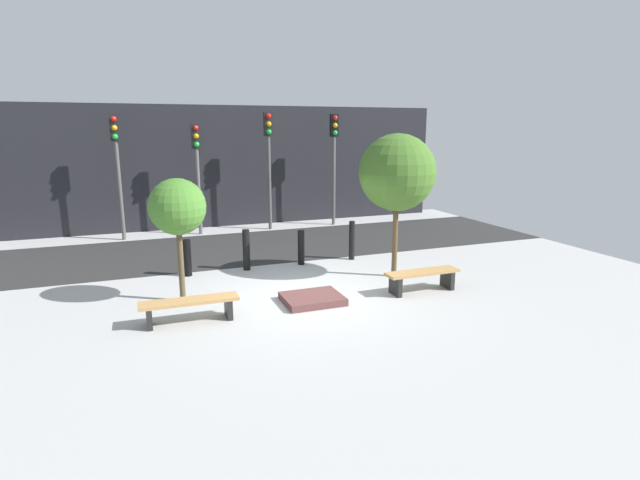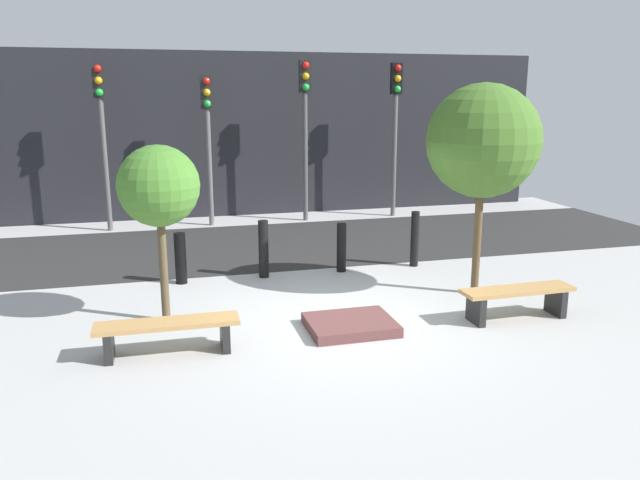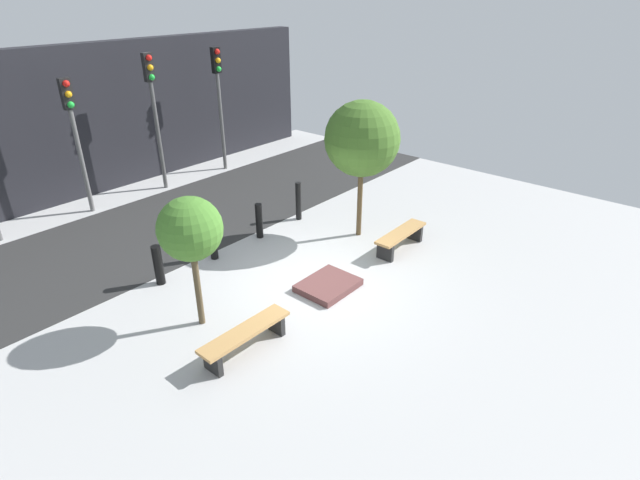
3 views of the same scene
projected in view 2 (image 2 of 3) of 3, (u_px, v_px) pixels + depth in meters
The scene contains 16 objects.
ground_plane at pixel (344, 322), 8.95m from camera, with size 18.00×18.00×0.00m, color #ADADAD.
road_strip at pixel (278, 244), 13.53m from camera, with size 18.00×4.24×0.01m, color #2A2A2A.
building_facade at pixel (249, 135), 16.60m from camera, with size 16.20×0.50×4.25m, color black.
bench_left at pixel (168, 330), 7.77m from camera, with size 1.78×0.43×0.43m.
bench_right at pixel (517, 297), 8.99m from camera, with size 1.68×0.43×0.46m.
planter_bed at pixel (351, 325), 8.63m from camera, with size 1.18×0.96×0.14m, color brown.
tree_behind_left_bench at pixel (159, 187), 8.56m from camera, with size 1.13×1.13×2.52m.
tree_behind_right_bench at pixel (483, 141), 9.67m from camera, with size 1.78×1.78×3.37m.
bollard_far_left at pixel (181, 258), 10.66m from camera, with size 0.20×0.20×0.88m, color black.
bollard_left at pixel (264, 249), 11.01m from camera, with size 0.18×0.18×1.03m, color black.
bollard_center at pixel (341, 248), 11.38m from camera, with size 0.17×0.17×0.90m, color black.
bollard_right at pixel (415, 239), 11.72m from camera, with size 0.15×0.15×1.05m, color black.
traffic_light_west at pixel (102, 117), 14.29m from camera, with size 0.28×0.27×3.86m.
traffic_light_mid_west at pixel (208, 123), 14.93m from camera, with size 0.28×0.27×3.61m.
traffic_light_mid_east at pixel (305, 112), 15.47m from camera, with size 0.28×0.27×3.99m.
traffic_light_east at pixel (396, 112), 16.08m from camera, with size 0.28×0.27×3.95m.
Camera 2 is at (-2.50, -8.07, 3.19)m, focal length 35.00 mm.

